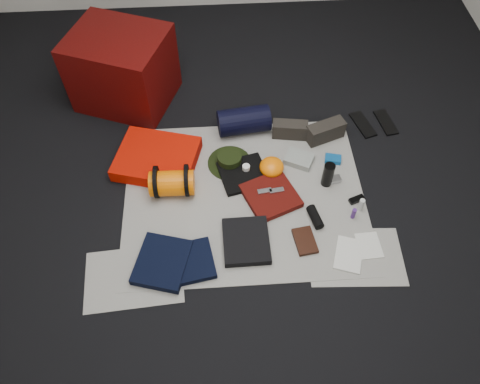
{
  "coord_description": "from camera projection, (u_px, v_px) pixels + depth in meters",
  "views": [
    {
      "loc": [
        -0.15,
        -1.81,
        2.57
      ],
      "look_at": [
        -0.03,
        -0.04,
        0.1
      ],
      "focal_mm": 35.0,
      "sensor_mm": 36.0,
      "label": 1
    }
  ],
  "objects": [
    {
      "name": "speaker",
      "position": [
        315.0,
        217.0,
        3.0
      ],
      "size": [
        0.1,
        0.17,
        0.06
      ],
      "primitive_type": "cylinder",
      "rotation": [
        1.57,
        0.0,
        0.23
      ],
      "color": "black",
      "rests_on": "newspaper_mat"
    },
    {
      "name": "boonie_crown",
      "position": [
        230.0,
        159.0,
        3.27
      ],
      "size": [
        0.17,
        0.17,
        0.07
      ],
      "primitive_type": "cylinder",
      "color": "black",
      "rests_on": "boonie_brim"
    },
    {
      "name": "stuff_sack",
      "position": [
        172.0,
        183.0,
        3.09
      ],
      "size": [
        0.29,
        0.18,
        0.17
      ],
      "primitive_type": "cylinder",
      "rotation": [
        0.0,
        1.57,
        -0.02
      ],
      "color": "#FE6F04",
      "rests_on": "newspaper_mat"
    },
    {
      "name": "key_cluster",
      "position": [
        143.0,
        277.0,
        2.78
      ],
      "size": [
        0.09,
        0.09,
        0.01
      ],
      "primitive_type": "cube",
      "rotation": [
        0.0,
        0.0,
        0.32
      ],
      "color": "#B2B2B7",
      "rests_on": "newspaper_mat"
    },
    {
      "name": "trousers_charcoal",
      "position": [
        246.0,
        241.0,
        2.9
      ],
      "size": [
        0.29,
        0.33,
        0.05
      ],
      "primitive_type": "cube",
      "rotation": [
        0.0,
        0.0,
        0.01
      ],
      "color": "black",
      "rests_on": "newspaper_mat"
    },
    {
      "name": "black_tshirt",
      "position": [
        243.0,
        174.0,
        3.23
      ],
      "size": [
        0.37,
        0.36,
        0.03
      ],
      "primitive_type": "cube",
      "rotation": [
        0.0,
        0.0,
        0.24
      ],
      "color": "black",
      "rests_on": "newspaper_mat"
    },
    {
      "name": "sack_strap_left",
      "position": [
        156.0,
        182.0,
        3.07
      ],
      "size": [
        0.02,
        0.22,
        0.22
      ],
      "primitive_type": "cylinder",
      "rotation": [
        0.0,
        1.57,
        0.0
      ],
      "color": "black",
      "rests_on": "newspaper_mat"
    },
    {
      "name": "flip_flop_left",
      "position": [
        363.0,
        124.0,
        3.52
      ],
      "size": [
        0.17,
        0.28,
        0.01
      ],
      "primitive_type": "cube",
      "rotation": [
        0.0,
        0.0,
        0.27
      ],
      "color": "black",
      "rests_on": "floor"
    },
    {
      "name": "hiking_boot_right",
      "position": [
        325.0,
        131.0,
        3.39
      ],
      "size": [
        0.3,
        0.19,
        0.14
      ],
      "primitive_type": "cube",
      "rotation": [
        0.0,
        0.0,
        0.36
      ],
      "color": "#2B2721",
      "rests_on": "newspaper_mat"
    },
    {
      "name": "hiking_boot_left",
      "position": [
        290.0,
        130.0,
        3.41
      ],
      "size": [
        0.26,
        0.13,
        0.13
      ],
      "primitive_type": "cube",
      "rotation": [
        0.0,
        0.0,
        -0.15
      ],
      "color": "#2B2721",
      "rests_on": "newspaper_mat"
    },
    {
      "name": "newspaper_mat",
      "position": [
        244.0,
        196.0,
        3.14
      ],
      "size": [
        1.6,
        1.3,
        0.01
      ],
      "primitive_type": "cube",
      "color": "#B4B2A6",
      "rests_on": "floor"
    },
    {
      "name": "paperback_book",
      "position": [
        305.0,
        241.0,
        2.92
      ],
      "size": [
        0.15,
        0.21,
        0.03
      ],
      "primitive_type": "cube",
      "rotation": [
        0.0,
        0.0,
        0.15
      ],
      "color": "black",
      "rests_on": "newspaper_mat"
    },
    {
      "name": "water_bottle",
      "position": [
        328.0,
        175.0,
        3.12
      ],
      "size": [
        0.1,
        0.1,
        0.19
      ],
      "primitive_type": "cylinder",
      "rotation": [
        0.0,
        0.0,
        0.41
      ],
      "color": "black",
      "rests_on": "newspaper_mat"
    },
    {
      "name": "orange_stuff_sack",
      "position": [
        272.0,
        167.0,
        3.21
      ],
      "size": [
        0.2,
        0.2,
        0.11
      ],
      "primitive_type": "ellipsoid",
      "rotation": [
        0.0,
        0.0,
        0.21
      ],
      "color": "#FE6F04",
      "rests_on": "newspaper_mat"
    },
    {
      "name": "red_cabinet",
      "position": [
        122.0,
        69.0,
        3.48
      ],
      "size": [
        0.83,
        0.77,
        0.56
      ],
      "primitive_type": "cube",
      "rotation": [
        0.0,
        0.0,
        -0.37
      ],
      "color": "#4A0705",
      "rests_on": "floor"
    },
    {
      "name": "map_printout",
      "position": [
        369.0,
        245.0,
        2.91
      ],
      "size": [
        0.15,
        0.19,
        0.01
      ],
      "primitive_type": "cube",
      "rotation": [
        0.0,
        0.0,
        0.05
      ],
      "color": "silver",
      "rests_on": "newspaper_mat"
    },
    {
      "name": "energy_bar_a",
      "position": [
        265.0,
        191.0,
        3.1
      ],
      "size": [
        0.1,
        0.05,
        0.01
      ],
      "primitive_type": "cube",
      "rotation": [
        0.0,
        0.0,
        0.14
      ],
      "color": "#B2B2B7",
      "rests_on": "red_shirt"
    },
    {
      "name": "toiletry_purple",
      "position": [
        354.0,
        213.0,
        3.0
      ],
      "size": [
        0.04,
        0.04,
        0.08
      ],
      "primitive_type": "cylinder",
      "rotation": [
        0.0,
        0.0,
        0.4
      ],
      "color": "#482473",
      "rests_on": "newspaper_mat"
    },
    {
      "name": "red_shirt",
      "position": [
        271.0,
        196.0,
        3.11
      ],
      "size": [
        0.42,
        0.42,
        0.04
      ],
      "primitive_type": "cube",
      "rotation": [
        0.0,
        0.0,
        0.39
      ],
      "color": "#4B0C08",
      "rests_on": "newspaper_mat"
    },
    {
      "name": "trousers_navy_a",
      "position": [
        162.0,
        262.0,
        2.82
      ],
      "size": [
        0.38,
        0.41,
        0.05
      ],
      "primitive_type": "cube",
      "rotation": [
        0.0,
        0.0,
        -0.27
      ],
      "color": "black",
      "rests_on": "newspaper_mat"
    },
    {
      "name": "compact_camera",
      "position": [
        334.0,
        180.0,
        3.19
      ],
      "size": [
        0.1,
        0.07,
        0.04
      ],
      "primitive_type": "cube",
      "rotation": [
        0.0,
        0.0,
        0.18
      ],
      "color": "#B2B2B7",
      "rests_on": "newspaper_mat"
    },
    {
      "name": "trousers_navy_b",
      "position": [
        194.0,
        261.0,
        2.83
      ],
      "size": [
        0.28,
        0.31,
        0.04
      ],
      "primitive_type": "cube",
      "rotation": [
        0.0,
        0.0,
        0.18
      ],
      "color": "black",
      "rests_on": "newspaper_mat"
    },
    {
      "name": "map_booklet",
      "position": [
        349.0,
        254.0,
        2.87
      ],
      "size": [
        0.23,
        0.27,
        0.01
      ],
      "primitive_type": "cube",
      "rotation": [
        0.0,
        0.0,
        -0.33
      ],
      "color": "silver",
      "rests_on": "newspaper_mat"
    },
    {
      "name": "boonie_brim",
      "position": [
        230.0,
        163.0,
        3.3
      ],
      "size": [
        0.35,
        0.35,
        0.01
      ],
      "primitive_type": "cylinder",
      "rotation": [
        0.0,
        0.0,
        -0.13
      ],
      "color": "black",
      "rests_on": "newspaper_mat"
    },
    {
      "name": "toiletry_clear",
      "position": [
        361.0,
        205.0,
        3.03
      ],
      "size": [
        0.04,
        0.04,
        0.1
      ],
      "primitive_type": "cylinder",
      "rotation": [
        0.0,
        0.0,
        0.12
      ],
      "color": "silver",
      "rests_on": "newspaper_mat"
    },
    {
      "name": "sleeping_pad",
      "position": [
        157.0,
        159.0,
        3.26
      ],
      "size": [
        0.64,
        0.57,
        0.1
      ],
      "primitive_type": "cube",
      "rotation": [
        0.0,
        0.0,
        -0.27
      ],
      "color": "red",
      "rests_on": "newspaper_mat"
    },
    {
      "name": "tape_roll",
      "position": [
        246.0,
        168.0,
        3.22
      ],
      "size": [
        0.05,
        0.05,
        0.04
      ],
      "primitive_type": "cylinder",
      "color": "silver",
      "rests_on": "black_tshirt"
    },
    {
      "name": "newspaper_sheet_front_left",
      "position": [
        134.0,
        277.0,
        2.79
      ],
      "size": [
        0.61,
        0.44,
        0.0
      ],
      "primitive_type": "cube",
      "rotation": [
        0.0,
        0.0,
        0.07
      ],
      "color": "#B4B2A6",
      "rests_on": "floor"
    },
    {
      "name": "newspaper_sheet_front_right",
      "position": [
        355.0,
        257.0,
        2.87
      ],
      "size": [
        0.6,
        0.43,
        0.0
      ],
      "primitive_type": "cube",
      "rotation": [
        0.0,
        0.0,
        -0.05
      ],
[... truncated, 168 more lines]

